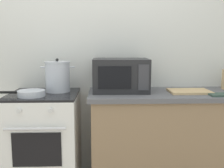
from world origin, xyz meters
The scene contains 9 objects.
back_wall centered at (0.30, 0.97, 1.25)m, with size 4.40×0.10×2.50m, color silver.
lower_cabinet_right centered at (0.90, 0.62, 0.44)m, with size 1.64×0.56×0.88m, color #8C7051.
countertop_right centered at (0.90, 0.62, 0.90)m, with size 1.70×0.60×0.04m, color #59595E.
stove centered at (-0.35, 0.60, 0.46)m, with size 0.60×0.64×0.92m.
stock_pot centered at (-0.23, 0.69, 1.06)m, with size 0.31×0.23×0.30m.
frying_pan centered at (-0.43, 0.47, 0.95)m, with size 0.43×0.23×0.05m.
microwave centered at (0.34, 0.68, 1.07)m, with size 0.50×0.37×0.30m.
cutting_board centered at (0.95, 0.60, 0.93)m, with size 0.36×0.26×0.02m, color tan.
oven_mitt centered at (1.16, 0.44, 0.93)m, with size 0.18×0.14×0.02m, color #384C42.
Camera 1 is at (0.18, -1.75, 1.35)m, focal length 43.01 mm.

